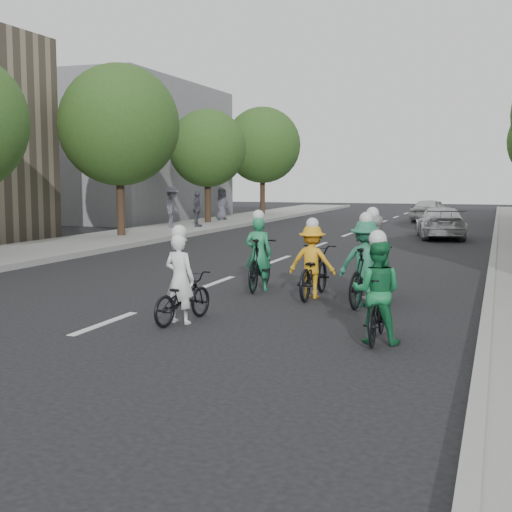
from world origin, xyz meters
The scene contains 19 objects.
ground centered at (0.00, 0.00, 0.00)m, with size 120.00×120.00×0.00m, color black.
sidewalk_left centered at (-8.00, 10.00, 0.07)m, with size 4.00×80.00×0.15m, color gray.
curb_left centered at (-6.05, 10.00, 0.09)m, with size 0.18×80.00×0.18m, color #999993.
curb_right centered at (6.05, 10.00, 0.09)m, with size 0.18×80.00×0.18m, color #999993.
bldg_sw centered at (-16.00, 28.00, 4.00)m, with size 10.00×14.00×8.00m, color slate.
tree_l_3 centered at (-8.20, 15.00, 4.52)m, with size 4.80×4.80×6.93m.
tree_l_4 centered at (-8.20, 24.00, 3.96)m, with size 4.00×4.00×5.97m.
tree_l_5 centered at (-8.20, 33.00, 4.52)m, with size 4.80×4.80×6.93m.
cyclist_0 centered at (4.53, 0.13, 0.63)m, with size 0.76×1.64×1.67m.
cyclist_1 centered at (1.18, 0.52, 0.53)m, with size 0.82×1.67×1.65m.
cyclist_2 centered at (3.81, 3.88, 0.66)m, with size 0.87×2.00×1.86m.
cyclist_3 centered at (1.29, 4.29, 0.63)m, with size 0.69×1.93×1.75m.
cyclist_4 centered at (3.83, 3.09, 0.70)m, with size 1.14×1.94×1.79m.
cyclist_5 centered at (2.63, 3.71, 0.60)m, with size 0.96×1.97×1.63m.
follow_car_lead centered at (3.92, 19.42, 0.63)m, with size 1.77×4.36×1.26m, color silver.
follow_car_trail centered at (2.52, 30.72, 0.65)m, with size 1.54×3.82×1.30m, color silver.
spectator_0 centered at (-8.21, 19.77, 1.10)m, with size 1.23×0.71×1.90m, color #575563.
spectator_1 centered at (-7.32, 20.60, 0.98)m, with size 0.98×0.41×1.67m, color #4B4B57.
spectator_2 centered at (-8.29, 26.18, 1.03)m, with size 0.86×0.56×1.76m, color #51525F.
Camera 1 is at (6.20, -10.26, 2.42)m, focal length 50.00 mm.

